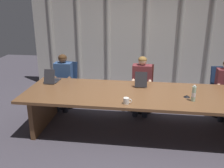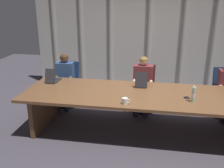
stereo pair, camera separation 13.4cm
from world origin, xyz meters
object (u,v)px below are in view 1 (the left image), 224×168
at_px(laptop_left_mid, 141,83).
at_px(person_left_end, 63,78).
at_px(office_chair_center, 222,96).
at_px(person_left_mid, 142,81).
at_px(office_chair_left_end, 66,89).
at_px(laptop_left_end, 52,79).
at_px(conference_mic_left_side, 187,96).
at_px(coffee_mug_near, 126,101).
at_px(office_chair_left_mid, 142,93).
at_px(water_bottle_primary, 194,94).

xyz_separation_m(laptop_left_mid, person_left_end, (-1.72, 0.50, -0.15)).
distance_m(office_chair_center, person_left_end, 3.44).
bearing_deg(person_left_mid, office_chair_center, 96.49).
relative_size(office_chair_left_end, person_left_mid, 0.81).
xyz_separation_m(laptop_left_end, conference_mic_left_side, (2.53, -0.46, -0.04)).
height_order(person_left_end, conference_mic_left_side, person_left_end).
bearing_deg(laptop_left_end, coffee_mug_near, -118.46).
height_order(laptop_left_mid, conference_mic_left_side, laptop_left_mid).
xyz_separation_m(office_chair_left_mid, person_left_mid, (-0.02, -0.16, 0.31)).
height_order(office_chair_left_end, water_bottle_primary, water_bottle_primary).
relative_size(person_left_mid, water_bottle_primary, 4.40).
distance_m(office_chair_left_mid, person_left_end, 1.78).
bearing_deg(water_bottle_primary, office_chair_left_mid, 122.62).
distance_m(person_left_end, water_bottle_primary, 2.83).
height_order(office_chair_left_end, office_chair_center, office_chair_center).
height_order(laptop_left_end, person_left_mid, person_left_mid).
relative_size(laptop_left_end, person_left_end, 0.32).
bearing_deg(conference_mic_left_side, person_left_mid, 128.12).
xyz_separation_m(office_chair_center, person_left_mid, (-1.70, -0.16, 0.31)).
bearing_deg(coffee_mug_near, conference_mic_left_side, 22.81).
relative_size(laptop_left_end, office_chair_center, 0.39).
xyz_separation_m(person_left_end, water_bottle_primary, (2.58, -1.15, 0.21)).
height_order(office_chair_left_end, person_left_end, person_left_end).
bearing_deg(office_chair_center, office_chair_left_mid, -97.73).
distance_m(laptop_left_mid, office_chair_left_mid, 0.80).
height_order(laptop_left_mid, office_chair_left_end, laptop_left_mid).
bearing_deg(laptop_left_end, person_left_mid, -72.01).
bearing_deg(laptop_left_end, laptop_left_mid, -88.01).
height_order(laptop_left_end, laptop_left_mid, laptop_left_mid).
xyz_separation_m(office_chair_center, person_left_end, (-3.42, -0.16, 0.31)).
xyz_separation_m(office_chair_left_mid, office_chair_center, (1.68, -0.00, 0.00)).
xyz_separation_m(person_left_mid, water_bottle_primary, (0.85, -1.15, 0.21)).
bearing_deg(person_left_end, office_chair_left_mid, 92.31).
relative_size(office_chair_left_mid, person_left_end, 0.82).
xyz_separation_m(laptop_left_mid, coffee_mug_near, (-0.20, -0.90, -0.01)).
bearing_deg(laptop_left_end, office_chair_center, -77.66).
bearing_deg(laptop_left_end, office_chair_left_end, -1.98).
bearing_deg(laptop_left_end, conference_mic_left_side, -99.24).
bearing_deg(office_chair_center, water_bottle_primary, -40.55).
distance_m(water_bottle_primary, conference_mic_left_side, 0.21).
relative_size(person_left_mid, coffee_mug_near, 8.54).
height_order(laptop_left_mid, office_chair_left_mid, laptop_left_mid).
relative_size(office_chair_left_end, conference_mic_left_side, 8.81).
height_order(office_chair_center, coffee_mug_near, office_chair_center).
xyz_separation_m(laptop_left_mid, conference_mic_left_side, (0.78, -0.49, -0.04)).
bearing_deg(office_chair_left_end, person_left_mid, 93.12).
xyz_separation_m(laptop_left_end, water_bottle_primary, (2.61, -0.62, 0.07)).
bearing_deg(office_chair_left_mid, person_left_mid, -0.53).
distance_m(laptop_left_mid, coffee_mug_near, 0.93).
height_order(office_chair_left_mid, coffee_mug_near, office_chair_left_mid).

